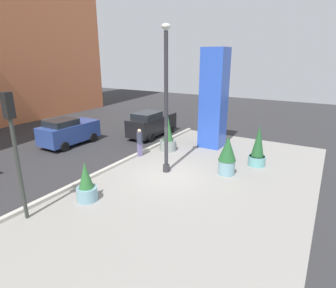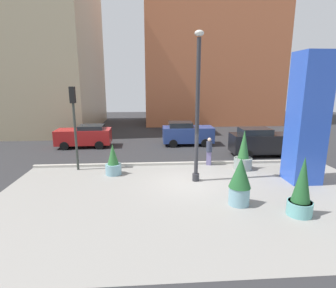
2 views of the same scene
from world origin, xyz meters
name	(u,v)px [view 1 (image 1 of 2)]	position (x,y,z in m)	size (l,w,h in m)	color
ground_plane	(109,161)	(0.00, 4.00, 0.00)	(60.00, 60.00, 0.00)	#2D2D30
plaza_pavement	(202,183)	(0.00, -2.00, 0.00)	(18.00, 10.00, 0.02)	gray
curb_strip	(120,163)	(0.00, 3.12, 0.08)	(18.00, 0.24, 0.16)	#B7B2A8
lamp_post	(166,105)	(0.38, 0.26, 3.61)	(0.44, 0.44, 7.39)	#2D2D33
art_pillar_blue	(214,99)	(5.84, -0.12, 3.24)	(1.50, 1.50, 6.48)	blue
potted_plant_by_pillar	(86,185)	(-4.02, 1.58, 0.71)	(0.88, 0.88, 1.73)	#7AA8B7
potted_plant_near_left	(168,137)	(3.49, 1.99, 0.89)	(1.06, 1.06, 2.36)	gray
potted_plant_mid_plaza	(258,148)	(3.75, -3.69, 1.02)	(0.95, 0.95, 2.35)	#6BB2B2
potted_plant_near_right	(227,155)	(1.71, -2.62, 1.05)	(0.92, 0.92, 2.05)	#7AA8B7
traffic_light_corner	(13,137)	(-6.21, 2.55, 3.22)	(0.28, 0.42, 4.80)	#333833
car_curb_east	(152,124)	(5.87, 4.86, 0.98)	(4.55, 1.98, 1.95)	black
car_far_lane	(69,131)	(1.08, 8.57, 0.95)	(4.10, 2.11, 1.89)	#2D4793
pedestrian_by_curb	(140,141)	(1.66, 2.92, 0.97)	(0.46, 0.46, 1.74)	slate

